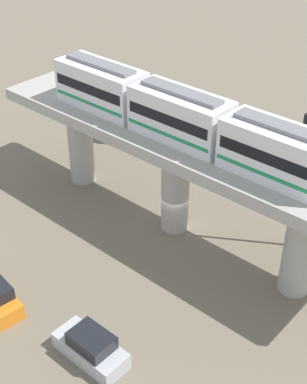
{
  "coord_description": "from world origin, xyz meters",
  "views": [
    {
      "loc": [
        24.44,
        19.62,
        23.77
      ],
      "look_at": [
        2.5,
        0.25,
        4.26
      ],
      "focal_mm": 52.29,
      "sensor_mm": 36.0,
      "label": 1
    }
  ],
  "objects": [
    {
      "name": "signal_post",
      "position": [
        -3.4,
        6.96,
        5.37
      ],
      "size": [
        0.44,
        0.28,
        9.7
      ],
      "color": "#4C4C51",
      "rests_on": "ground"
    },
    {
      "name": "tree_near_viaduct",
      "position": [
        -8.05,
        -11.02,
        4.12
      ],
      "size": [
        3.71,
        3.71,
        5.99
      ],
      "color": "brown",
      "rests_on": "ground"
    },
    {
      "name": "parked_car_silver",
      "position": [
        11.76,
        4.04,
        0.74
      ],
      "size": [
        1.8,
        4.2,
        1.76
      ],
      "rotation": [
        0.0,
        0.0,
        0.0
      ],
      "color": "#B2B5BA",
      "rests_on": "ground"
    },
    {
      "name": "ground_plane",
      "position": [
        0.0,
        0.0,
        0.0
      ],
      "size": [
        120.0,
        120.0,
        0.0
      ],
      "primitive_type": "plane",
      "color": "#706654"
    },
    {
      "name": "viaduct",
      "position": [
        0.0,
        0.0,
        5.41
      ],
      "size": [
        5.2,
        28.85,
        7.1
      ],
      "color": "#A8A59E",
      "rests_on": "ground"
    },
    {
      "name": "train",
      "position": [
        0.0,
        0.25,
        8.63
      ],
      "size": [
        2.64,
        20.5,
        3.24
      ],
      "color": "white",
      "rests_on": "viaduct"
    }
  ]
}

